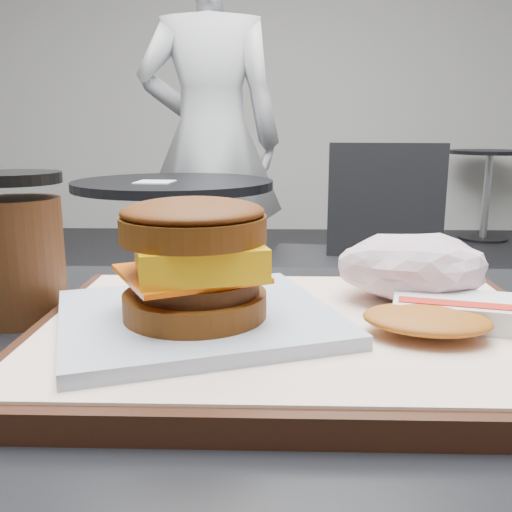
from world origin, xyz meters
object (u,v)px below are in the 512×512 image
Objects in this scene: patron at (211,141)px; crumpled_wrapper at (413,267)px; coffee_cup at (19,252)px; hash_brown at (444,314)px; serving_tray at (293,334)px; neighbor_chair at (349,248)px; breakfast_sandwich at (196,274)px; neighbor_table at (175,236)px.

crumpled_wrapper is at bearing 97.70° from patron.
hash_brown is at bearing -11.76° from coffee_cup.
neighbor_chair is at bearing 80.87° from serving_tray.
breakfast_sandwich is at bearing -178.88° from hash_brown.
neighbor_table is at bearing 102.87° from serving_tray.
breakfast_sandwich is 0.14× the size of patron.
hash_brown is at bearing -6.32° from serving_tray.
patron is (-0.55, 0.57, 0.36)m from neighbor_chair.
crumpled_wrapper is 0.33m from coffee_cup.
serving_tray is 3.10× the size of crumpled_wrapper.
serving_tray is 2.19m from patron.
neighbor_chair is at bearing 78.57° from breakfast_sandwich.
neighbor_chair reaches higher than crumpled_wrapper.
neighbor_chair is (0.16, 1.54, -0.31)m from crumpled_wrapper.
crumpled_wrapper reaches higher than hash_brown.
coffee_cup is at bearing -179.56° from crumpled_wrapper.
hash_brown is (0.11, -0.01, 0.02)m from serving_tray.
patron is (-0.07, 2.11, 0.04)m from coffee_cup.
serving_tray reaches higher than neighbor_table.
coffee_cup reaches higher than hash_brown.
neighbor_chair is (0.33, 1.61, -0.32)m from breakfast_sandwich.
hash_brown is 1.05× the size of crumpled_wrapper.
neighbor_chair reaches higher than hash_brown.
hash_brown is 1.69m from neighbor_table.
breakfast_sandwich is (-0.07, -0.02, 0.05)m from serving_tray.
breakfast_sandwich reaches higher than neighbor_chair.
breakfast_sandwich is 1.67m from neighbor_chair.
coffee_cup is at bearing -107.40° from neighbor_chair.
neighbor_chair is at bearing 84.63° from hash_brown.
patron is at bearing 133.74° from neighbor_chair.
serving_tray is 0.12m from crumpled_wrapper.
neighbor_table is (-0.30, 1.61, -0.28)m from breakfast_sandwich.
patron is at bearing 97.67° from serving_tray.
coffee_cup is (-0.23, 0.06, 0.05)m from serving_tray.
serving_tray is 0.11m from hash_brown.
serving_tray is at bearing -77.13° from neighbor_table.
crumpled_wrapper is 0.99× the size of coffee_cup.
breakfast_sandwich is at bearing -101.43° from neighbor_chair.
patron is at bearing 95.83° from breakfast_sandwich.
crumpled_wrapper is at bearing 30.85° from serving_tray.
patron reaches higher than breakfast_sandwich.
neighbor_table is (-0.47, 1.61, -0.25)m from hash_brown.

